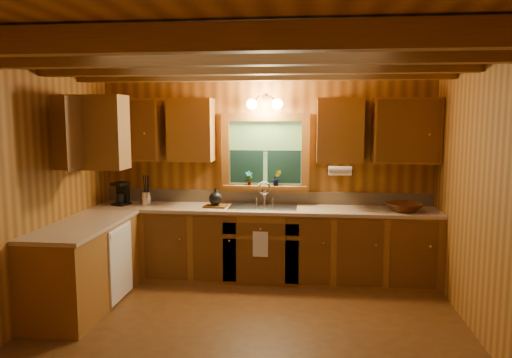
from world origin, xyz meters
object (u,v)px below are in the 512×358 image
object	(u,v)px
coffee_maker	(122,194)
cutting_board	(215,206)
sink	(263,211)
wicker_basket	(403,207)

from	to	relation	value
coffee_maker	cutting_board	distance (m)	1.22
sink	wicker_basket	bearing A→B (deg)	-2.94
coffee_maker	cutting_board	size ratio (longest dim) A/B	1.06
sink	wicker_basket	size ratio (longest dim) A/B	2.01
coffee_maker	wicker_basket	bearing A→B (deg)	18.34
sink	cutting_board	bearing A→B (deg)	-173.60
coffee_maker	wicker_basket	distance (m)	3.46
cutting_board	wicker_basket	world-z (taller)	wicker_basket
wicker_basket	coffee_maker	bearing A→B (deg)	178.97
coffee_maker	wicker_basket	xyz separation A→B (m)	(3.46, -0.06, -0.09)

